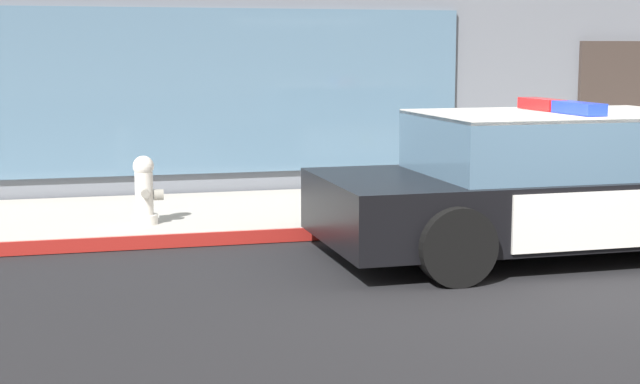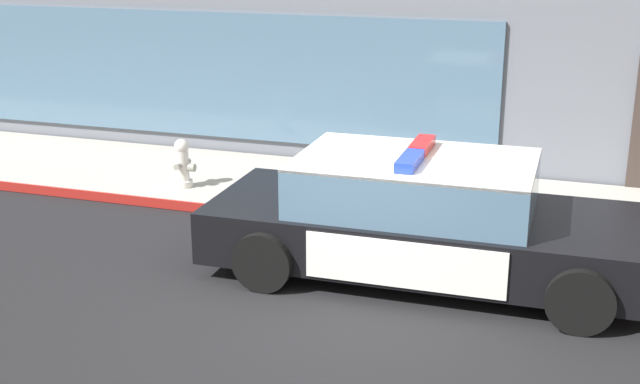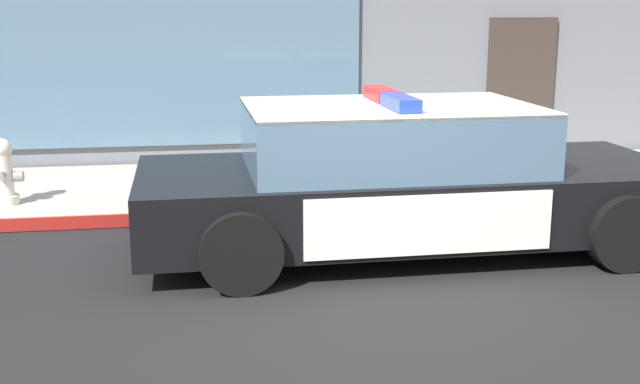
{
  "view_description": "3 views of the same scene",
  "coord_description": "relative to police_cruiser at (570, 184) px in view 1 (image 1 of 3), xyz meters",
  "views": [
    {
      "loc": [
        -3.97,
        -7.0,
        1.97
      ],
      "look_at": [
        -1.5,
        2.65,
        0.47
      ],
      "focal_mm": 53.1,
      "sensor_mm": 36.0,
      "label": 1
    },
    {
      "loc": [
        2.32,
        -7.61,
        3.85
      ],
      "look_at": [
        -1.01,
        2.45,
        0.46
      ],
      "focal_mm": 46.94,
      "sensor_mm": 36.0,
      "label": 2
    },
    {
      "loc": [
        -1.26,
        -5.84,
        2.27
      ],
      "look_at": [
        -0.08,
        1.61,
        0.49
      ],
      "focal_mm": 44.61,
      "sensor_mm": 36.0,
      "label": 3
    }
  ],
  "objects": [
    {
      "name": "fire_hydrant",
      "position": [
        -3.98,
        1.75,
        -0.18
      ],
      "size": [
        0.34,
        0.39,
        0.73
      ],
      "color": "silver",
      "rests_on": "sidewalk"
    },
    {
      "name": "police_cruiser",
      "position": [
        0.0,
        0.0,
        0.0
      ],
      "size": [
        5.08,
        2.22,
        1.49
      ],
      "rotation": [
        0.0,
        0.0,
        0.01
      ],
      "color": "black",
      "rests_on": "ground"
    },
    {
      "name": "curb_red_paint",
      "position": [
        -0.66,
        1.14,
        -0.61
      ],
      "size": [
        28.8,
        0.04,
        0.14
      ],
      "primitive_type": "cube",
      "color": "maroon",
      "rests_on": "ground"
    },
    {
      "name": "ground",
      "position": [
        -0.66,
        -1.25,
        -0.68
      ],
      "size": [
        48.0,
        48.0,
        0.0
      ],
      "primitive_type": "plane",
      "color": "black"
    },
    {
      "name": "sidewalk",
      "position": [
        -0.66,
        2.49,
        -0.61
      ],
      "size": [
        48.0,
        2.68,
        0.15
      ],
      "primitive_type": "cube",
      "color": "#B2ADA3",
      "rests_on": "ground"
    }
  ]
}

